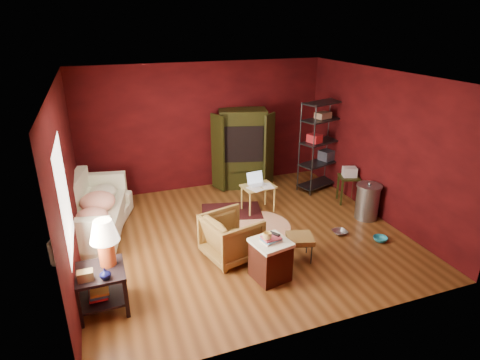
# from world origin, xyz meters

# --- Properties ---
(room) EXTENTS (5.54, 5.04, 2.84)m
(room) POSITION_xyz_m (-0.04, -0.01, 1.40)
(room) COLOR brown
(room) RESTS_ON ground
(sofa) EXTENTS (1.28, 2.16, 0.81)m
(sofa) POSITION_xyz_m (-2.48, 0.95, 0.41)
(sofa) COLOR white
(sofa) RESTS_ON ground
(armchair) EXTENTS (0.92, 0.95, 0.82)m
(armchair) POSITION_xyz_m (-0.44, -0.60, 0.41)
(armchair) COLOR black
(armchair) RESTS_ON ground
(pet_bowl_steel) EXTENTS (0.26, 0.07, 0.26)m
(pet_bowl_steel) POSITION_xyz_m (1.65, -0.55, 0.13)
(pet_bowl_steel) COLOR #ACAFB3
(pet_bowl_steel) RESTS_ON ground
(pet_bowl_turquoise) EXTENTS (0.25, 0.08, 0.25)m
(pet_bowl_turquoise) POSITION_xyz_m (2.18, -1.02, 0.12)
(pet_bowl_turquoise) COLOR teal
(pet_bowl_turquoise) RESTS_ON ground
(vase) EXTENTS (0.15, 0.16, 0.14)m
(vase) POSITION_xyz_m (-2.38, -1.41, 0.67)
(vase) COLOR #0C0E3E
(vase) RESTS_ON side_table
(mug) EXTENTS (0.16, 0.14, 0.13)m
(mug) POSITION_xyz_m (-0.16, -1.37, 0.77)
(mug) COLOR #EBCE73
(mug) RESTS_ON hamper
(side_table) EXTENTS (0.64, 0.64, 1.26)m
(side_table) POSITION_xyz_m (-2.39, -1.14, 0.76)
(side_table) COLOR black
(side_table) RESTS_ON ground
(sofa_cushions) EXTENTS (1.28, 2.29, 0.91)m
(sofa_cushions) POSITION_xyz_m (-2.52, 0.94, 0.44)
(sofa_cushions) COLOR white
(sofa_cushions) RESTS_ON sofa
(hamper) EXTENTS (0.60, 0.60, 0.72)m
(hamper) POSITION_xyz_m (-0.08, -1.33, 0.33)
(hamper) COLOR #431A0F
(hamper) RESTS_ON ground
(footstool) EXTENTS (0.50, 0.50, 0.41)m
(footstool) POSITION_xyz_m (0.58, -1.02, 0.36)
(footstool) COLOR black
(footstool) RESTS_ON ground
(rug_round) EXTENTS (1.37, 1.37, 0.01)m
(rug_round) POSITION_xyz_m (0.30, 0.22, 0.01)
(rug_round) COLOR white
(rug_round) RESTS_ON ground
(rug_oriental) EXTENTS (1.35, 1.05, 0.01)m
(rug_oriental) POSITION_xyz_m (0.10, 0.97, 0.02)
(rug_oriental) COLOR #451215
(rug_oriental) RESTS_ON ground
(laptop_desk) EXTENTS (0.68, 0.56, 0.79)m
(laptop_desk) POSITION_xyz_m (0.62, 0.86, 0.49)
(laptop_desk) COLOR tan
(laptop_desk) RESTS_ON ground
(tv_armoire) EXTENTS (1.37, 0.97, 1.80)m
(tv_armoire) POSITION_xyz_m (0.78, 2.17, 0.94)
(tv_armoire) COLOR black
(tv_armoire) RESTS_ON ground
(wire_shelving) EXTENTS (1.06, 0.71, 2.00)m
(wire_shelving) POSITION_xyz_m (2.38, 1.47, 1.09)
(wire_shelving) COLOR #2C3235
(wire_shelving) RESTS_ON ground
(small_stand) EXTENTS (0.50, 0.50, 0.78)m
(small_stand) POSITION_xyz_m (2.56, 0.58, 0.58)
(small_stand) COLOR black
(small_stand) RESTS_ON ground
(trash_can) EXTENTS (0.59, 0.59, 0.75)m
(trash_can) POSITION_xyz_m (2.49, -0.18, 0.35)
(trash_can) COLOR gray
(trash_can) RESTS_ON ground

